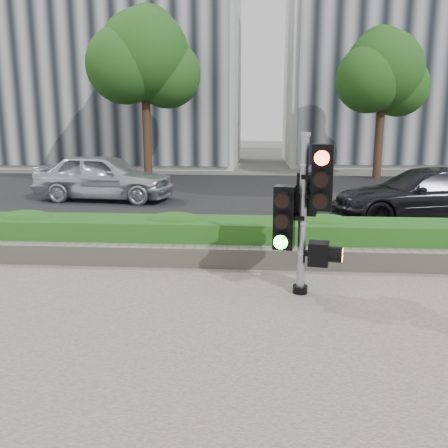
# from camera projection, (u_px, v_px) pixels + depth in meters

# --- Properties ---
(ground) EXTENTS (120.00, 120.00, 0.00)m
(ground) POSITION_uv_depth(u_px,v_px,m) (232.00, 312.00, 6.24)
(ground) COLOR #51514C
(ground) RESTS_ON ground
(sidewalk) EXTENTS (16.00, 11.00, 0.03)m
(sidewalk) POSITION_uv_depth(u_px,v_px,m) (214.00, 431.00, 3.80)
(sidewalk) COLOR #9E9389
(sidewalk) RESTS_ON ground
(road) EXTENTS (60.00, 13.00, 0.02)m
(road) POSITION_uv_depth(u_px,v_px,m) (249.00, 196.00, 15.99)
(road) COLOR black
(road) RESTS_ON ground
(curb) EXTENTS (60.00, 0.25, 0.12)m
(curb) POSITION_uv_depth(u_px,v_px,m) (241.00, 246.00, 9.30)
(curb) COLOR gray
(curb) RESTS_ON ground
(stone_wall) EXTENTS (12.00, 0.32, 0.34)m
(stone_wall) POSITION_uv_depth(u_px,v_px,m) (239.00, 257.00, 8.05)
(stone_wall) COLOR gray
(stone_wall) RESTS_ON sidewalk
(hedge) EXTENTS (12.00, 1.00, 0.68)m
(hedge) POSITION_uv_depth(u_px,v_px,m) (240.00, 238.00, 8.65)
(hedge) COLOR green
(hedge) RESTS_ON sidewalk
(building_left) EXTENTS (16.00, 9.00, 15.00)m
(building_left) POSITION_uv_depth(u_px,v_px,m) (102.00, 35.00, 27.75)
(building_left) COLOR #B7B7B2
(building_left) RESTS_ON ground
(building_right) EXTENTS (18.00, 10.00, 12.00)m
(building_right) POSITION_uv_depth(u_px,v_px,m) (438.00, 62.00, 28.56)
(building_right) COLOR #B7B7B2
(building_right) RESTS_ON ground
(tree_left) EXTENTS (4.61, 4.03, 7.34)m
(tree_left) POSITION_uv_depth(u_px,v_px,m) (144.00, 59.00, 19.71)
(tree_left) COLOR black
(tree_left) RESTS_ON ground
(tree_right) EXTENTS (4.10, 3.58, 6.53)m
(tree_right) POSITION_uv_depth(u_px,v_px,m) (383.00, 73.00, 20.07)
(tree_right) COLOR black
(tree_right) RESTS_ON ground
(traffic_signal) EXTENTS (0.82, 0.65, 2.28)m
(traffic_signal) POSITION_uv_depth(u_px,v_px,m) (305.00, 207.00, 6.60)
(traffic_signal) COLOR black
(traffic_signal) RESTS_ON sidewalk
(car_silver) EXTENTS (4.53, 2.24, 1.49)m
(car_silver) POSITION_uv_depth(u_px,v_px,m) (104.00, 177.00, 14.98)
(car_silver) COLOR silver
(car_silver) RESTS_ON road
(car_dark) EXTENTS (4.81, 2.47, 1.33)m
(car_dark) POSITION_uv_depth(u_px,v_px,m) (425.00, 195.00, 11.71)
(car_dark) COLOR black
(car_dark) RESTS_ON road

